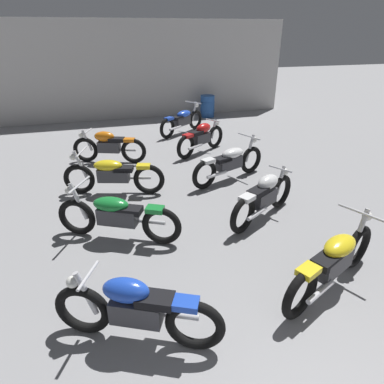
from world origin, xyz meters
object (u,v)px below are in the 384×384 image
Objects in this scene: motorcycle_right_row_3 at (230,162)px; motorcycle_right_row_5 at (182,120)px; motorcycle_left_row_1 at (136,309)px; motorcycle_right_row_4 at (201,137)px; motorcycle_left_row_2 at (117,215)px; motorcycle_right_row_1 at (334,261)px; motorcycle_left_row_4 at (109,146)px; motorcycle_left_row_3 at (113,174)px; oil_drum at (207,106)px; motorcycle_right_row_2 at (264,196)px.

motorcycle_right_row_5 is (-0.02, 4.16, 0.00)m from motorcycle_right_row_3.
motorcycle_left_row_1 is 1.05× the size of motorcycle_right_row_4.
motorcycle_right_row_1 is at bearing -37.73° from motorcycle_left_row_2.
motorcycle_left_row_1 is at bearing -124.73° from motorcycle_right_row_3.
motorcycle_left_row_2 is 3.26m from motorcycle_right_row_3.
motorcycle_left_row_2 and motorcycle_right_row_3 have the same top height.
motorcycle_left_row_2 and motorcycle_right_row_1 have the same top height.
motorcycle_left_row_2 is at bearing 142.27° from motorcycle_right_row_1.
motorcycle_left_row_1 is at bearing -108.48° from motorcycle_right_row_5.
motorcycle_left_row_1 is 0.96× the size of motorcycle_left_row_4.
motorcycle_right_row_5 is at bearing 89.84° from motorcycle_right_row_4.
motorcycle_right_row_3 is (2.66, -0.04, 0.00)m from motorcycle_left_row_3.
motorcycle_right_row_1 is 5.86m from motorcycle_right_row_4.
motorcycle_right_row_3 is 2.42× the size of oil_drum.
motorcycle_right_row_1 and motorcycle_right_row_5 have the same top height.
motorcycle_left_row_3 is at bearing 89.01° from motorcycle_left_row_1.
motorcycle_left_row_2 is 1.05× the size of motorcycle_left_row_4.
motorcycle_right_row_3 is 1.19× the size of motorcycle_right_row_4.
motorcycle_right_row_1 is at bearing -90.41° from motorcycle_right_row_5.
motorcycle_right_row_5 is at bearing 89.59° from motorcycle_right_row_1.
motorcycle_left_row_1 is 2.65m from motorcycle_right_row_1.
motorcycle_left_row_4 is 2.58m from motorcycle_right_row_4.
motorcycle_right_row_5 reaches higher than motorcycle_right_row_2.
motorcycle_left_row_3 is 1.12× the size of motorcycle_left_row_4.
motorcycle_right_row_2 reaches higher than oil_drum.
motorcycle_right_row_4 is at bearing 90.78° from motorcycle_right_row_3.
motorcycle_right_row_1 is at bearing -99.43° from oil_drum.
motorcycle_right_row_5 is (2.71, 5.92, 0.00)m from motorcycle_left_row_2.
motorcycle_right_row_3 is at bearing -89.22° from motorcycle_right_row_4.
motorcycle_right_row_5 is at bearing 71.52° from motorcycle_left_row_1.
motorcycle_left_row_2 reaches higher than motorcycle_left_row_1.
motorcycle_left_row_2 is 4.67m from motorcycle_right_row_4.
motorcycle_right_row_1 reaches higher than motorcycle_left_row_4.
motorcycle_right_row_3 is (2.73, 3.93, -0.01)m from motorcycle_left_row_1.
motorcycle_right_row_3 is at bearing 88.81° from motorcycle_right_row_1.
motorcycle_left_row_2 is at bearing -147.13° from motorcycle_right_row_3.
motorcycle_right_row_3 is 2.04m from motorcycle_right_row_4.
motorcycle_right_row_1 is 2.38× the size of oil_drum.
motorcycle_right_row_5 reaches higher than motorcycle_left_row_4.
motorcycle_right_row_2 is 8.25m from oil_drum.
motorcycle_right_row_1 is (2.65, 0.11, -0.01)m from motorcycle_left_row_1.
motorcycle_left_row_4 reaches higher than oil_drum.
motorcycle_right_row_3 reaches higher than oil_drum.
oil_drum is at bearing 80.57° from motorcycle_right_row_1.
motorcycle_left_row_4 is 6.35m from motorcycle_right_row_1.
motorcycle_left_row_2 is 0.94× the size of motorcycle_left_row_3.
motorcycle_left_row_2 reaches higher than oil_drum.
motorcycle_left_row_4 is at bearing 123.39° from motorcycle_right_row_2.
oil_drum is (4.20, 4.23, -0.03)m from motorcycle_left_row_4.
motorcycle_right_row_3 is (0.08, 3.82, 0.00)m from motorcycle_right_row_1.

